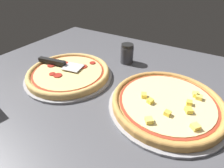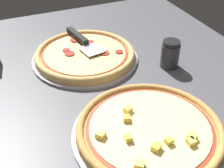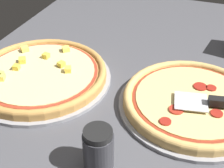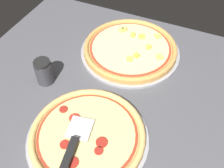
# 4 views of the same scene
# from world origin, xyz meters

# --- Properties ---
(ground_plane) EXTENTS (1.37, 1.19, 0.04)m
(ground_plane) POSITION_xyz_m (0.00, 0.00, -0.02)
(ground_plane) COLOR #4C4C51
(pizza_pan_front) EXTENTS (0.39, 0.39, 0.01)m
(pizza_pan_front) POSITION_xyz_m (-0.09, -0.11, 0.01)
(pizza_pan_front) COLOR #939399
(pizza_pan_front) RESTS_ON ground_plane
(pizza_front) EXTENTS (0.36, 0.36, 0.03)m
(pizza_front) POSITION_xyz_m (-0.09, -0.11, 0.02)
(pizza_front) COLOR #DBAD60
(pizza_front) RESTS_ON pizza_pan_front
(pizza_pan_back) EXTENTS (0.41, 0.41, 0.01)m
(pizza_pan_back) POSITION_xyz_m (-0.12, 0.33, 0.01)
(pizza_pan_back) COLOR #939399
(pizza_pan_back) RESTS_ON ground_plane
(pizza_back) EXTENTS (0.39, 0.39, 0.04)m
(pizza_back) POSITION_xyz_m (-0.12, 0.33, 0.02)
(pizza_back) COLOR #C68E47
(pizza_back) RESTS_ON pizza_pan_back
(serving_spatula) EXTENTS (0.09, 0.23, 0.02)m
(serving_spatula) POSITION_xyz_m (-0.10, -0.20, 0.05)
(serving_spatula) COLOR silver
(serving_spatula) RESTS_ON pizza_front
(parmesan_shaker) EXTENTS (0.07, 0.07, 0.10)m
(parmesan_shaker) POSITION_xyz_m (-0.35, 0.05, 0.05)
(parmesan_shaker) COLOR #333338
(parmesan_shaker) RESTS_ON ground_plane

